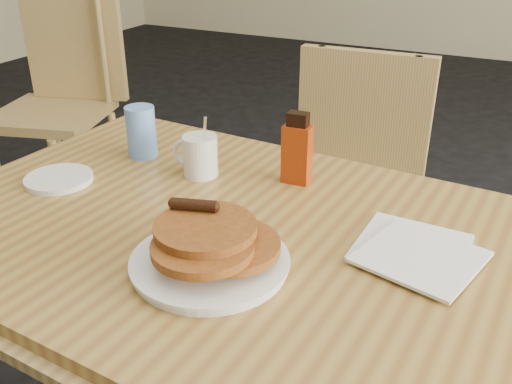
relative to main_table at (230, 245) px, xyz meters
The scene contains 9 objects.
main_table is the anchor object (origin of this frame).
chair_main_far 0.77m from the main_table, 90.21° to the left, with size 0.42×0.43×0.90m.
chair_wall_extra 1.72m from the main_table, 144.38° to the left, with size 0.55×0.56×0.98m.
pancake_plate 0.16m from the main_table, 74.19° to the right, with size 0.26×0.26×0.10m.
coffee_mug 0.25m from the main_table, 135.04° to the left, with size 0.11×0.08×0.14m.
syrup_bottle 0.26m from the main_table, 81.65° to the left, with size 0.06×0.04×0.15m.
napkin_stack 0.34m from the main_table, ahead, with size 0.22×0.23×0.01m.
blue_tumbler 0.41m from the main_table, 150.00° to the left, with size 0.07×0.07×0.12m, color #6094E2.
side_saucer 0.42m from the main_table, behind, with size 0.14×0.14×0.01m, color white.
Camera 1 is at (0.42, -0.77, 1.28)m, focal length 40.00 mm.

